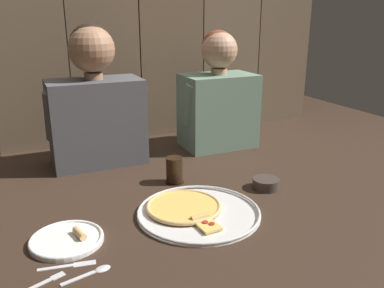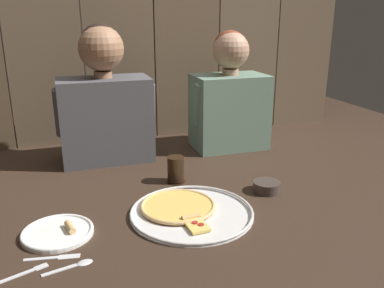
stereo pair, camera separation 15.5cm
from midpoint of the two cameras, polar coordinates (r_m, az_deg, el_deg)
name	(u,v)px [view 2 (the right image)]	position (r m, az deg, el deg)	size (l,w,h in m)	color
ground_plane	(208,196)	(1.54, 5.17, -7.42)	(3.20, 3.20, 0.00)	#332319
pizza_tray	(187,210)	(1.41, 2.44, -9.39)	(0.42, 0.42, 0.03)	silver
dinner_plate	(58,232)	(1.33, -15.23, -12.02)	(0.22, 0.22, 0.03)	white
drinking_glass	(176,170)	(1.64, 0.39, -3.71)	(0.08, 0.08, 0.11)	black
dipping_bowl	(267,186)	(1.60, 13.24, -5.87)	(0.10, 0.10, 0.04)	#3D332D
table_fork	(26,272)	(1.18, -18.84, -16.87)	(0.13, 0.06, 0.01)	silver
table_knife	(53,258)	(1.22, -15.61, -15.30)	(0.16, 0.04, 0.01)	silver
table_spoon	(77,264)	(1.17, -12.26, -16.35)	(0.14, 0.05, 0.01)	silver
diner_left	(105,100)	(1.86, -9.93, 6.06)	(0.44, 0.23, 0.62)	#4C4C51
diner_right	(230,97)	(2.04, 7.52, 6.53)	(0.40, 0.24, 0.58)	slate
wooden_backdrop_wall	(153,26)	(2.20, -3.38, 16.37)	(2.19, 0.03, 1.20)	brown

